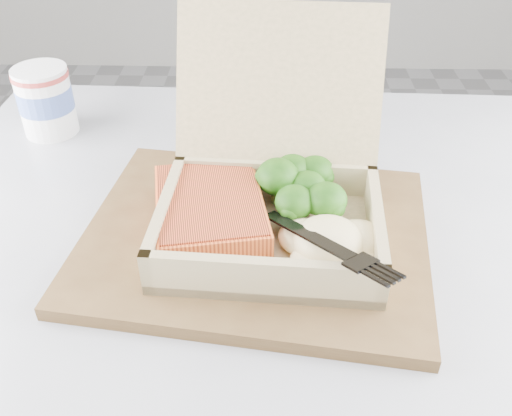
{
  "coord_description": "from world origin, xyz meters",
  "views": [
    {
      "loc": [
        -0.09,
        -0.56,
        1.09
      ],
      "look_at": [
        -0.1,
        -0.13,
        0.76
      ],
      "focal_mm": 40.0,
      "sensor_mm": 36.0,
      "label": 1
    }
  ],
  "objects_px": {
    "cafe_table": "(257,380)",
    "takeout_container": "(273,180)",
    "paper_cup": "(45,99)",
    "serving_tray": "(255,236)"
  },
  "relations": [
    {
      "from": "cafe_table",
      "to": "takeout_container",
      "type": "distance_m",
      "value": 0.25
    },
    {
      "from": "cafe_table",
      "to": "paper_cup",
      "type": "bearing_deg",
      "value": 137.95
    },
    {
      "from": "cafe_table",
      "to": "takeout_container",
      "type": "bearing_deg",
      "value": 74.93
    },
    {
      "from": "serving_tray",
      "to": "paper_cup",
      "type": "bearing_deg",
      "value": 141.32
    },
    {
      "from": "takeout_container",
      "to": "serving_tray",
      "type": "bearing_deg",
      "value": -122.99
    },
    {
      "from": "cafe_table",
      "to": "serving_tray",
      "type": "height_order",
      "value": "serving_tray"
    },
    {
      "from": "cafe_table",
      "to": "takeout_container",
      "type": "xyz_separation_m",
      "value": [
        0.01,
        0.05,
        0.24
      ]
    },
    {
      "from": "cafe_table",
      "to": "takeout_container",
      "type": "relative_size",
      "value": 3.18
    },
    {
      "from": "cafe_table",
      "to": "paper_cup",
      "type": "relative_size",
      "value": 8.96
    },
    {
      "from": "takeout_container",
      "to": "paper_cup",
      "type": "relative_size",
      "value": 2.82
    }
  ]
}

